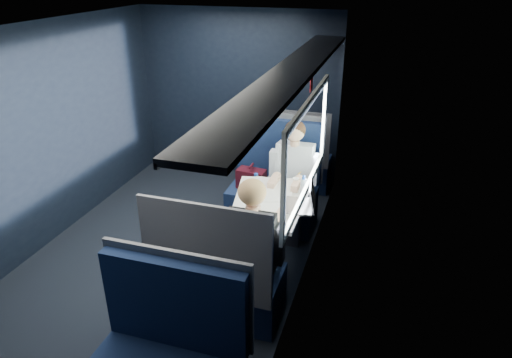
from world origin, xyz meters
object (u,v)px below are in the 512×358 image
(seat_bay_far, at_px, (220,279))
(cup, at_px, (296,182))
(seat_row_front, at_px, (292,160))
(bottle_small, at_px, (303,186))
(laptop, at_px, (305,201))
(seat_bay_near, at_px, (273,189))
(man, at_px, (292,174))
(woman, at_px, (254,242))
(table, at_px, (269,207))

(seat_bay_far, height_order, cup, seat_bay_far)
(seat_row_front, distance_m, cup, 1.50)
(seat_bay_far, distance_m, bottle_small, 1.27)
(bottle_small, bearing_deg, laptop, -74.52)
(seat_bay_far, relative_size, bottle_small, 6.35)
(seat_bay_near, relative_size, bottle_small, 6.35)
(cup, bearing_deg, seat_row_front, 104.14)
(man, bearing_deg, woman, -90.00)
(seat_bay_near, relative_size, seat_bay_far, 1.00)
(man, relative_size, woman, 1.00)
(bottle_small, bearing_deg, seat_bay_far, -112.78)
(table, relative_size, bottle_small, 5.04)
(seat_bay_near, distance_m, seat_row_front, 0.93)
(table, bearing_deg, cup, 66.29)
(bottle_small, bearing_deg, cup, 124.34)
(seat_row_front, xyz_separation_m, cup, (0.35, -1.41, 0.37))
(table, relative_size, laptop, 2.65)
(woman, bearing_deg, seat_bay_far, -146.18)
(seat_bay_near, xyz_separation_m, laptop, (0.55, -0.91, 0.39))
(seat_bay_near, height_order, seat_bay_far, same)
(laptop, bearing_deg, seat_row_front, 106.35)
(seat_bay_near, distance_m, seat_bay_far, 1.74)
(bottle_small, height_order, cup, bottle_small)
(laptop, bearing_deg, seat_bay_far, -122.70)
(table, relative_size, seat_bay_far, 0.79)
(table, xyz_separation_m, woman, (0.07, -0.71, 0.06))
(table, height_order, bottle_small, bottle_small)
(table, relative_size, seat_bay_near, 0.79)
(man, bearing_deg, seat_bay_far, -99.03)
(seat_bay_far, bearing_deg, laptop, 57.30)
(seat_bay_far, height_order, bottle_small, seat_bay_far)
(woman, bearing_deg, bottle_small, 77.14)
(bottle_small, distance_m, cup, 0.20)
(seat_bay_near, bearing_deg, seat_bay_far, -89.69)
(seat_bay_near, height_order, man, man)
(woman, height_order, cup, woman)
(table, distance_m, laptop, 0.39)
(seat_bay_far, height_order, man, man)
(woman, relative_size, laptop, 3.51)
(seat_bay_far, bearing_deg, bottle_small, 67.22)
(seat_bay_near, bearing_deg, woman, -80.66)
(seat_bay_near, relative_size, laptop, 3.34)
(man, xyz_separation_m, bottle_small, (0.21, -0.47, 0.11))
(table, height_order, seat_row_front, seat_row_front)
(man, distance_m, cup, 0.33)
(seat_row_front, xyz_separation_m, laptop, (0.54, -1.83, 0.40))
(bottle_small, xyz_separation_m, cup, (-0.11, 0.16, -0.05))
(laptop, height_order, bottle_small, laptop)
(woman, distance_m, bottle_small, 0.97)
(seat_bay_near, distance_m, laptop, 1.13)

